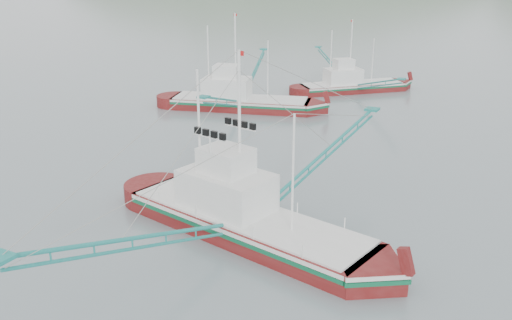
% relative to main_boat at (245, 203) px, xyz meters
% --- Properties ---
extents(ground, '(1200.00, 1200.00, 0.00)m').
position_rel_main_boat_xyz_m(ground, '(-1.38, -2.02, -2.07)').
color(ground, slate).
rests_on(ground, ground).
extents(main_boat, '(16.41, 28.47, 11.65)m').
position_rel_main_boat_xyz_m(main_boat, '(0.00, 0.00, 0.00)').
color(main_boat, '#5C0E0D').
rests_on(main_boat, ground).
extents(bg_boat_left, '(15.33, 26.22, 10.87)m').
position_rel_main_boat_xyz_m(bg_boat_left, '(-14.91, 25.53, -0.01)').
color(bg_boat_left, '#5C0E0D').
rests_on(bg_boat_left, ground).
extents(bg_boat_far, '(18.83, 19.22, 9.25)m').
position_rel_main_boat_xyz_m(bg_boat_far, '(-7.08, 39.36, -0.07)').
color(bg_boat_far, '#5C0E0D').
rests_on(bg_boat_far, ground).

